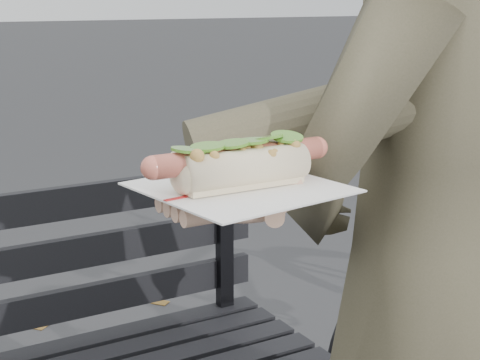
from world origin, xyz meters
name	(u,v)px	position (x,y,z in m)	size (l,w,h in m)	color
person	(424,297)	(0.43, 0.08, 0.86)	(0.62, 0.41, 1.71)	#45422E
held_hotdog	(343,124)	(0.22, 0.03, 1.15)	(0.63, 0.32, 0.20)	#45422E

